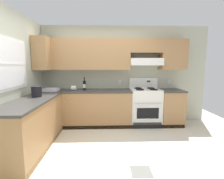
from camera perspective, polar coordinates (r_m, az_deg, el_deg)
name	(u,v)px	position (r m, az deg, el deg)	size (l,w,h in m)	color
ground_plane	(100,148)	(3.38, -3.88, -18.75)	(7.04, 7.04, 0.00)	beige
floor_accent_tile	(141,171)	(2.77, 9.67, -25.29)	(0.30, 0.30, 0.01)	slate
wall_back	(117,67)	(4.56, 1.63, 7.41)	(4.68, 0.57, 2.55)	#B7BAA3
wall_left	(15,75)	(3.68, -29.65, 4.18)	(0.47, 4.00, 2.55)	#B7BAA3
counter_back_run	(103,108)	(4.40, -2.99, -6.15)	(3.60, 0.65, 0.91)	#A87A4C
counter_left_run	(31,125)	(3.48, -25.28, -10.70)	(0.63, 1.91, 0.91)	#A87A4C
stove	(145,106)	(4.51, 10.98, -5.57)	(0.76, 0.62, 1.20)	white
wine_bottle	(84,85)	(4.36, -9.17, 1.59)	(0.07, 0.07, 0.33)	black
bowl	(51,90)	(4.43, -19.61, -0.19)	(0.35, 0.28, 0.06)	silver
bucket	(37,91)	(3.68, -23.86, -0.51)	(0.21, 0.21, 0.21)	black
paper_towel_roll	(74,88)	(4.37, -12.60, 0.47)	(0.13, 0.11, 0.11)	white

